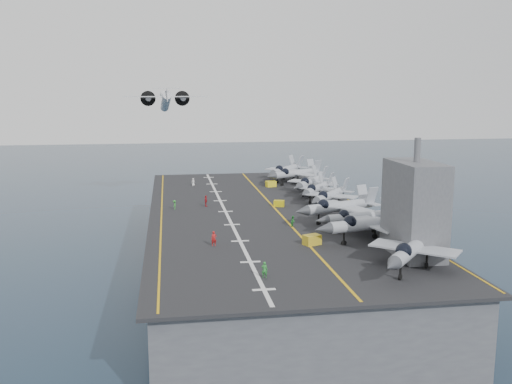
{
  "coord_description": "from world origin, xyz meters",
  "views": [
    {
      "loc": [
        -15.67,
        -96.64,
        31.15
      ],
      "look_at": [
        0.0,
        4.0,
        13.0
      ],
      "focal_mm": 40.0,
      "sensor_mm": 36.0,
      "label": 1
    }
  ],
  "objects": [
    {
      "name": "fighter_jet_1",
      "position": [
        11.95,
        -23.08,
        13.12
      ],
      "size": [
        17.81,
        14.07,
        5.44
      ],
      "primitive_type": null,
      "color": "gray",
      "rests_on": "flight_deck"
    },
    {
      "name": "deck_edge_port",
      "position": [
        -17.0,
        0.0,
        10.42
      ],
      "size": [
        0.25,
        90.0,
        0.02
      ],
      "primitive_type": "cube",
      "color": "gold",
      "rests_on": "flight_deck"
    },
    {
      "name": "tow_cart_a",
      "position": [
        3.48,
        -23.34,
        11.09
      ],
      "size": [
        2.68,
        2.24,
        1.37
      ],
      "primitive_type": null,
      "color": "gold",
      "rests_on": "flight_deck"
    },
    {
      "name": "crew_1",
      "position": [
        -9.8,
        -21.88,
        11.42
      ],
      "size": [
        1.29,
        0.92,
        2.04
      ],
      "primitive_type": "imported",
      "color": "#B21919",
      "rests_on": "flight_deck"
    },
    {
      "name": "fighter_jet_8",
      "position": [
        11.49,
        32.39,
        13.08
      ],
      "size": [
        17.63,
        18.52,
        5.36
      ],
      "primitive_type": null,
      "color": "gray",
      "rests_on": "flight_deck"
    },
    {
      "name": "fighter_jet_2",
      "position": [
        12.67,
        -17.14,
        12.78
      ],
      "size": [
        15.35,
        11.88,
        4.76
      ],
      "primitive_type": null,
      "color": "#8D949C",
      "rests_on": "flight_deck"
    },
    {
      "name": "flight_deck",
      "position": [
        0.0,
        0.0,
        10.2
      ],
      "size": [
        38.0,
        92.0,
        0.4
      ],
      "primitive_type": "cube",
      "color": "black",
      "rests_on": "hull"
    },
    {
      "name": "transport_plane",
      "position": [
        -15.8,
        59.43,
        28.25
      ],
      "size": [
        23.34,
        16.63,
        5.31
      ],
      "primitive_type": null,
      "color": "white"
    },
    {
      "name": "fighter_jet_4",
      "position": [
        12.66,
        -0.12,
        12.87
      ],
      "size": [
        16.21,
        17.04,
        4.94
      ],
      "primitive_type": null,
      "color": "gray",
      "rests_on": "flight_deck"
    },
    {
      "name": "foul_line",
      "position": [
        3.0,
        0.0,
        10.42
      ],
      "size": [
        0.35,
        90.0,
        0.02
      ],
      "primitive_type": "cube",
      "color": "gold",
      "rests_on": "flight_deck"
    },
    {
      "name": "fighter_jet_3",
      "position": [
        11.42,
        -10.43,
        13.06
      ],
      "size": [
        18.01,
        15.12,
        5.33
      ],
      "primitive_type": null,
      "color": "gray",
      "rests_on": "flight_deck"
    },
    {
      "name": "crew_6",
      "position": [
        -5.29,
        -36.13,
        11.35
      ],
      "size": [
        1.32,
        1.08,
        1.9
      ],
      "primitive_type": "imported",
      "color": "#26812F",
      "rests_on": "flight_deck"
    },
    {
      "name": "fighter_jet_7",
      "position": [
        12.83,
        27.36,
        12.96
      ],
      "size": [
        17.64,
        15.58,
        5.12
      ],
      "primitive_type": null,
      "color": "#939BA3",
      "rests_on": "flight_deck"
    },
    {
      "name": "crew_5",
      "position": [
        -10.28,
        28.13,
        11.27
      ],
      "size": [
        1.24,
        1.1,
        1.73
      ],
      "primitive_type": "imported",
      "color": "silver",
      "rests_on": "flight_deck"
    },
    {
      "name": "fighter_jet_5",
      "position": [
        12.49,
        7.9,
        12.78
      ],
      "size": [
        15.35,
        16.45,
        4.76
      ],
      "primitive_type": null,
      "color": "#A1A9B3",
      "rests_on": "flight_deck"
    },
    {
      "name": "fighter_jet_0",
      "position": [
        12.33,
        -35.85,
        13.08
      ],
      "size": [
        17.89,
        18.45,
        5.37
      ],
      "primitive_type": null,
      "color": "#9A9FA8",
      "rests_on": "flight_deck"
    },
    {
      "name": "tow_cart_c",
      "position": [
        6.48,
        24.38,
        11.04
      ],
      "size": [
        2.37,
        1.81,
        1.27
      ],
      "primitive_type": null,
      "color": "yellow",
      "rests_on": "flight_deck"
    },
    {
      "name": "fighter_jet_6",
      "position": [
        13.03,
        15.01,
        12.93
      ],
      "size": [
        16.35,
        17.5,
        5.06
      ],
      "primitive_type": null,
      "color": "gray",
      "rests_on": "flight_deck"
    },
    {
      "name": "crew_7",
      "position": [
        3.22,
        -12.67,
        11.26
      ],
      "size": [
        1.15,
        1.24,
        1.71
      ],
      "primitive_type": "imported",
      "color": "#268C33",
      "rests_on": "flight_deck"
    },
    {
      "name": "island_superstructure",
      "position": [
        15.0,
        -30.0,
        17.9
      ],
      "size": [
        5.0,
        10.0,
        15.0
      ],
      "primitive_type": null,
      "color": "#56595E",
      "rests_on": "flight_deck"
    },
    {
      "name": "ground",
      "position": [
        0.0,
        0.0,
        0.0
      ],
      "size": [
        500.0,
        500.0,
        0.0
      ],
      "primitive_type": "plane",
      "color": "#142135",
      "rests_on": "ground"
    },
    {
      "name": "tow_cart_b",
      "position": [
        4.08,
        2.99,
        10.96
      ],
      "size": [
        2.15,
        1.73,
        1.12
      ],
      "primitive_type": null,
      "color": "#C3B10C",
      "rests_on": "flight_deck"
    },
    {
      "name": "hull",
      "position": [
        0.0,
        0.0,
        5.0
      ],
      "size": [
        36.0,
        90.0,
        10.0
      ],
      "primitive_type": "cube",
      "color": "#56595E",
      "rests_on": "ground"
    },
    {
      "name": "crew_4",
      "position": [
        -9.06,
        5.03,
        11.41
      ],
      "size": [
        1.11,
        1.39,
        2.02
      ],
      "primitive_type": "imported",
      "color": "#A7161D",
      "rests_on": "flight_deck"
    },
    {
      "name": "crew_3",
      "position": [
        -14.73,
        3.31,
        11.23
      ],
      "size": [
        0.83,
        1.1,
        1.65
      ],
      "primitive_type": "imported",
      "color": "#2A8F2C",
      "rests_on": "flight_deck"
    },
    {
      "name": "deck_edge_stbd",
      "position": [
        18.5,
        0.0,
        10.42
      ],
      "size": [
        0.25,
        90.0,
        0.02
      ],
      "primitive_type": "cube",
      "color": "gold",
      "rests_on": "flight_deck"
    },
    {
      "name": "landing_centerline",
      "position": [
        -6.0,
        0.0,
        10.42
      ],
      "size": [
        0.5,
        90.0,
        0.02
      ],
      "primitive_type": "cube",
      "color": "silver",
      "rests_on": "flight_deck"
    }
  ]
}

